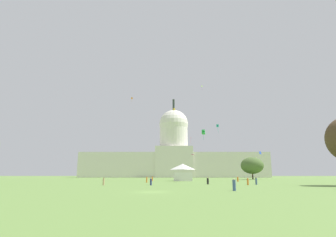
{
  "coord_description": "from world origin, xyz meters",
  "views": [
    {
      "loc": [
        2.29,
        -35.3,
        2.18
      ],
      "look_at": [
        1.64,
        86.11,
        27.67
      ],
      "focal_mm": 28.59,
      "sensor_mm": 36.0,
      "label": 1
    }
  ],
  "objects_px": {
    "person_navy_front_center": "(151,182)",
    "person_orange_aisle_center": "(147,180)",
    "tree_east_far": "(252,165)",
    "kite_pink_low": "(264,155)",
    "kite_blue_low": "(260,153)",
    "capitol_building": "(174,157)",
    "kite_green_low": "(203,132)",
    "person_orange_edge_east": "(248,182)",
    "person_orange_edge_west": "(238,179)",
    "event_tent": "(183,172)",
    "person_denim_mid_left": "(234,185)",
    "kite_magenta_low": "(193,155)",
    "kite_lime_high": "(202,87)",
    "person_denim_mid_right": "(256,181)",
    "kite_orange_high": "(132,98)",
    "kite_turquoise_mid": "(218,126)",
    "person_black_lawn_far_right": "(208,181)",
    "person_tan_near_tent": "(104,182)",
    "kite_red_mid": "(190,139)",
    "person_orange_front_left": "(152,179)",
    "kite_gold_high": "(174,109)"
  },
  "relations": [
    {
      "from": "kite_red_mid",
      "to": "kite_lime_high",
      "type": "distance_m",
      "value": 42.26
    },
    {
      "from": "person_orange_aisle_center",
      "to": "person_black_lawn_far_right",
      "type": "distance_m",
      "value": 19.83
    },
    {
      "from": "person_orange_edge_east",
      "to": "kite_turquoise_mid",
      "type": "relative_size",
      "value": 0.38
    },
    {
      "from": "kite_lime_high",
      "to": "event_tent",
      "type": "bearing_deg",
      "value": 93.7
    },
    {
      "from": "capitol_building",
      "to": "kite_green_low",
      "type": "xyz_separation_m",
      "value": [
        6.74,
        -137.46,
        -1.21
      ]
    },
    {
      "from": "person_tan_near_tent",
      "to": "person_black_lawn_far_right",
      "type": "bearing_deg",
      "value": 75.61
    },
    {
      "from": "capitol_building",
      "to": "event_tent",
      "type": "height_order",
      "value": "capitol_building"
    },
    {
      "from": "capitol_building",
      "to": "person_denim_mid_left",
      "type": "bearing_deg",
      "value": -88.31
    },
    {
      "from": "person_tan_near_tent",
      "to": "kite_blue_low",
      "type": "distance_m",
      "value": 61.88
    },
    {
      "from": "person_black_lawn_far_right",
      "to": "kite_blue_low",
      "type": "height_order",
      "value": "kite_blue_low"
    },
    {
      "from": "kite_red_mid",
      "to": "person_denim_mid_right",
      "type": "bearing_deg",
      "value": 35.68
    },
    {
      "from": "person_navy_front_center",
      "to": "kite_green_low",
      "type": "relative_size",
      "value": 0.47
    },
    {
      "from": "person_orange_edge_east",
      "to": "person_orange_edge_west",
      "type": "bearing_deg",
      "value": 116.21
    },
    {
      "from": "person_navy_front_center",
      "to": "kite_magenta_low",
      "type": "distance_m",
      "value": 77.72
    },
    {
      "from": "person_orange_edge_west",
      "to": "kite_pink_low",
      "type": "height_order",
      "value": "kite_pink_low"
    },
    {
      "from": "tree_east_far",
      "to": "person_orange_edge_west",
      "type": "distance_m",
      "value": 44.65
    },
    {
      "from": "capitol_building",
      "to": "person_orange_edge_west",
      "type": "xyz_separation_m",
      "value": [
        17.97,
        -130.95,
        -15.2
      ]
    },
    {
      "from": "person_black_lawn_far_right",
      "to": "person_navy_front_center",
      "type": "relative_size",
      "value": 1.03
    },
    {
      "from": "tree_east_far",
      "to": "kite_green_low",
      "type": "bearing_deg",
      "value": -121.0
    },
    {
      "from": "kite_orange_high",
      "to": "kite_turquoise_mid",
      "type": "height_order",
      "value": "kite_orange_high"
    },
    {
      "from": "person_denim_mid_right",
      "to": "kite_green_low",
      "type": "relative_size",
      "value": 0.49
    },
    {
      "from": "kite_blue_low",
      "to": "kite_green_low",
      "type": "distance_m",
      "value": 28.51
    },
    {
      "from": "person_orange_edge_east",
      "to": "person_orange_edge_west",
      "type": "relative_size",
      "value": 0.97
    },
    {
      "from": "capitol_building",
      "to": "kite_orange_high",
      "type": "distance_m",
      "value": 71.53
    },
    {
      "from": "kite_pink_low",
      "to": "kite_blue_low",
      "type": "distance_m",
      "value": 7.67
    },
    {
      "from": "person_navy_front_center",
      "to": "kite_blue_low",
      "type": "xyz_separation_m",
      "value": [
        36.52,
        40.11,
        9.11
      ]
    },
    {
      "from": "person_orange_front_left",
      "to": "kite_blue_low",
      "type": "distance_m",
      "value": 39.72
    },
    {
      "from": "kite_green_low",
      "to": "person_orange_aisle_center",
      "type": "bearing_deg",
      "value": -150.22
    },
    {
      "from": "kite_lime_high",
      "to": "kite_blue_low",
      "type": "bearing_deg",
      "value": 119.96
    },
    {
      "from": "person_denim_mid_right",
      "to": "kite_red_mid",
      "type": "distance_m",
      "value": 129.33
    },
    {
      "from": "kite_magenta_low",
      "to": "person_denim_mid_left",
      "type": "bearing_deg",
      "value": -106.22
    },
    {
      "from": "event_tent",
      "to": "person_black_lawn_far_right",
      "type": "height_order",
      "value": "event_tent"
    },
    {
      "from": "person_tan_near_tent",
      "to": "person_orange_front_left",
      "type": "xyz_separation_m",
      "value": [
        7.72,
        37.81,
        0.05
      ]
    },
    {
      "from": "kite_blue_low",
      "to": "kite_pink_low",
      "type": "bearing_deg",
      "value": 93.04
    },
    {
      "from": "capitol_building",
      "to": "kite_orange_high",
      "type": "xyz_separation_m",
      "value": [
        -26.8,
        -57.72,
        32.65
      ]
    },
    {
      "from": "capitol_building",
      "to": "person_orange_edge_west",
      "type": "relative_size",
      "value": 89.6
    },
    {
      "from": "kite_gold_high",
      "to": "kite_green_low",
      "type": "xyz_separation_m",
      "value": [
        7.61,
        -73.13,
        -25.1
      ]
    },
    {
      "from": "person_orange_edge_east",
      "to": "kite_magenta_low",
      "type": "bearing_deg",
      "value": 129.99
    },
    {
      "from": "tree_east_far",
      "to": "kite_pink_low",
      "type": "relative_size",
      "value": 8.89
    },
    {
      "from": "kite_magenta_low",
      "to": "kite_green_low",
      "type": "bearing_deg",
      "value": -105.98
    },
    {
      "from": "person_denim_mid_left",
      "to": "kite_pink_low",
      "type": "height_order",
      "value": "kite_pink_low"
    },
    {
      "from": "person_orange_aisle_center",
      "to": "kite_red_mid",
      "type": "distance_m",
      "value": 116.38
    },
    {
      "from": "person_navy_front_center",
      "to": "kite_pink_low",
      "type": "relative_size",
      "value": 0.94
    },
    {
      "from": "event_tent",
      "to": "kite_blue_low",
      "type": "height_order",
      "value": "kite_blue_low"
    },
    {
      "from": "capitol_building",
      "to": "tree_east_far",
      "type": "bearing_deg",
      "value": -68.68
    },
    {
      "from": "person_orange_front_left",
      "to": "kite_orange_high",
      "type": "xyz_separation_m",
      "value": [
        -17.33,
        64.99,
        47.82
      ]
    },
    {
      "from": "person_black_lawn_far_right",
      "to": "kite_magenta_low",
      "type": "relative_size",
      "value": 0.9
    },
    {
      "from": "person_navy_front_center",
      "to": "person_orange_aisle_center",
      "type": "bearing_deg",
      "value": 10.99
    },
    {
      "from": "tree_east_far",
      "to": "kite_green_low",
      "type": "height_order",
      "value": "kite_green_low"
    },
    {
      "from": "kite_gold_high",
      "to": "kite_lime_high",
      "type": "distance_m",
      "value": 22.92
    }
  ]
}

